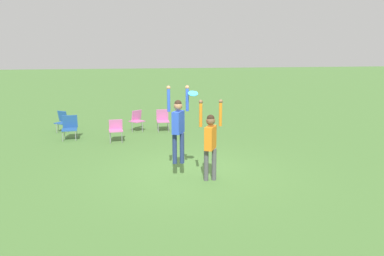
{
  "coord_description": "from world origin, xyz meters",
  "views": [
    {
      "loc": [
        -1.74,
        -9.68,
        3.33
      ],
      "look_at": [
        0.02,
        -0.12,
        1.3
      ],
      "focal_mm": 35.0,
      "sensor_mm": 36.0,
      "label": 1
    }
  ],
  "objects_px": {
    "camping_chair_0": "(70,126)",
    "camping_chair_4": "(163,119)",
    "person_defending": "(210,138)",
    "camping_chair_1": "(116,128)",
    "camping_chair_3": "(62,120)",
    "person_jumping": "(178,123)",
    "camping_chair_2": "(137,119)",
    "frisbee": "(193,93)"
  },
  "relations": [
    {
      "from": "person_defending",
      "to": "camping_chair_4",
      "type": "height_order",
      "value": "person_defending"
    },
    {
      "from": "person_defending",
      "to": "camping_chair_1",
      "type": "relative_size",
      "value": 2.63
    },
    {
      "from": "person_jumping",
      "to": "camping_chair_3",
      "type": "relative_size",
      "value": 2.46
    },
    {
      "from": "person_defending",
      "to": "camping_chair_2",
      "type": "distance_m",
      "value": 6.75
    },
    {
      "from": "person_defending",
      "to": "camping_chair_3",
      "type": "relative_size",
      "value": 2.51
    },
    {
      "from": "person_jumping",
      "to": "camping_chair_0",
      "type": "relative_size",
      "value": 2.3
    },
    {
      "from": "person_defending",
      "to": "camping_chair_4",
      "type": "relative_size",
      "value": 2.36
    },
    {
      "from": "camping_chair_2",
      "to": "camping_chair_4",
      "type": "height_order",
      "value": "camping_chair_4"
    },
    {
      "from": "person_jumping",
      "to": "camping_chair_2",
      "type": "distance_m",
      "value": 6.24
    },
    {
      "from": "camping_chair_4",
      "to": "person_jumping",
      "type": "bearing_deg",
      "value": 88.98
    },
    {
      "from": "person_defending",
      "to": "camping_chair_4",
      "type": "xyz_separation_m",
      "value": [
        -0.57,
        6.28,
        -0.6
      ]
    },
    {
      "from": "person_jumping",
      "to": "frisbee",
      "type": "relative_size",
      "value": 8.04
    },
    {
      "from": "camping_chair_3",
      "to": "camping_chair_4",
      "type": "bearing_deg",
      "value": -150.23
    },
    {
      "from": "camping_chair_1",
      "to": "camping_chair_4",
      "type": "xyz_separation_m",
      "value": [
        1.9,
        1.54,
        0.03
      ]
    },
    {
      "from": "frisbee",
      "to": "camping_chair_4",
      "type": "bearing_deg",
      "value": 91.53
    },
    {
      "from": "person_jumping",
      "to": "camping_chair_1",
      "type": "bearing_deg",
      "value": 50.53
    },
    {
      "from": "person_jumping",
      "to": "frisbee",
      "type": "height_order",
      "value": "person_jumping"
    },
    {
      "from": "person_defending",
      "to": "camping_chair_3",
      "type": "height_order",
      "value": "person_defending"
    },
    {
      "from": "camping_chair_0",
      "to": "camping_chair_4",
      "type": "xyz_separation_m",
      "value": [
        3.63,
        0.83,
        0.02
      ]
    },
    {
      "from": "camping_chair_3",
      "to": "camping_chair_0",
      "type": "bearing_deg",
      "value": 146.9
    },
    {
      "from": "camping_chair_2",
      "to": "camping_chair_3",
      "type": "relative_size",
      "value": 1.01
    },
    {
      "from": "camping_chair_2",
      "to": "camping_chair_4",
      "type": "xyz_separation_m",
      "value": [
        1.06,
        -0.24,
        0.02
      ]
    },
    {
      "from": "camping_chair_1",
      "to": "person_jumping",
      "type": "bearing_deg",
      "value": 106.79
    },
    {
      "from": "frisbee",
      "to": "camping_chair_4",
      "type": "xyz_separation_m",
      "value": [
        -0.16,
        6.03,
        -1.73
      ]
    },
    {
      "from": "camping_chair_0",
      "to": "camping_chair_2",
      "type": "xyz_separation_m",
      "value": [
        2.56,
        1.07,
        -0.0
      ]
    },
    {
      "from": "person_defending",
      "to": "frisbee",
      "type": "bearing_deg",
      "value": -93.33
    },
    {
      "from": "camping_chair_2",
      "to": "camping_chair_3",
      "type": "height_order",
      "value": "camping_chair_2"
    },
    {
      "from": "camping_chair_1",
      "to": "camping_chair_2",
      "type": "relative_size",
      "value": 0.95
    },
    {
      "from": "person_defending",
      "to": "camping_chair_4",
      "type": "distance_m",
      "value": 6.34
    },
    {
      "from": "person_jumping",
      "to": "camping_chair_4",
      "type": "xyz_separation_m",
      "value": [
        0.2,
        5.86,
        -0.94
      ]
    },
    {
      "from": "camping_chair_0",
      "to": "camping_chair_4",
      "type": "distance_m",
      "value": 3.72
    },
    {
      "from": "camping_chair_2",
      "to": "camping_chair_1",
      "type": "bearing_deg",
      "value": 26.69
    },
    {
      "from": "camping_chair_4",
      "to": "frisbee",
      "type": "bearing_deg",
      "value": 92.48
    },
    {
      "from": "camping_chair_4",
      "to": "camping_chair_3",
      "type": "bearing_deg",
      "value": -8.1
    },
    {
      "from": "camping_chair_0",
      "to": "camping_chair_1",
      "type": "bearing_deg",
      "value": 152.59
    },
    {
      "from": "person_jumping",
      "to": "camping_chair_4",
      "type": "relative_size",
      "value": 2.31
    },
    {
      "from": "frisbee",
      "to": "camping_chair_0",
      "type": "height_order",
      "value": "frisbee"
    },
    {
      "from": "person_defending",
      "to": "frisbee",
      "type": "xyz_separation_m",
      "value": [
        -0.4,
        0.26,
        1.13
      ]
    },
    {
      "from": "camping_chair_2",
      "to": "camping_chair_0",
      "type": "bearing_deg",
      "value": -15.5
    },
    {
      "from": "camping_chair_0",
      "to": "camping_chair_3",
      "type": "height_order",
      "value": "camping_chair_0"
    },
    {
      "from": "camping_chair_1",
      "to": "person_defending",
      "type": "bearing_deg",
      "value": 112.78
    },
    {
      "from": "person_jumping",
      "to": "camping_chair_4",
      "type": "distance_m",
      "value": 5.94
    }
  ]
}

